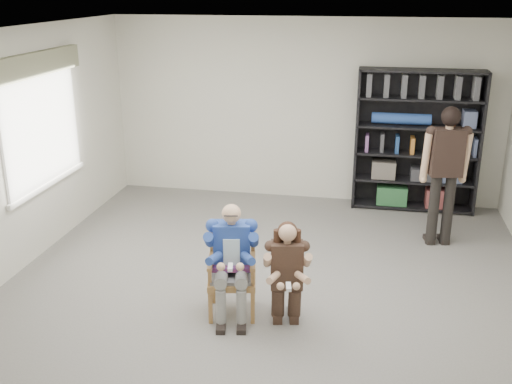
% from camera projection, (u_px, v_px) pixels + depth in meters
% --- Properties ---
extents(room_shell, '(6.00, 7.00, 2.80)m').
position_uv_depth(room_shell, '(264.00, 180.00, 5.96)').
color(room_shell, silver).
rests_on(room_shell, ground).
extents(floor, '(6.00, 7.00, 0.01)m').
position_uv_depth(floor, '(264.00, 303.00, 6.42)').
color(floor, slate).
rests_on(floor, ground).
extents(window_left, '(0.16, 2.00, 1.75)m').
position_uv_depth(window_left, '(42.00, 123.00, 7.34)').
color(window_left, white).
rests_on(window_left, room_shell).
extents(armchair, '(0.62, 0.61, 0.92)m').
position_uv_depth(armchair, '(232.00, 273.00, 6.10)').
color(armchair, olive).
rests_on(armchair, floor).
extents(seated_man, '(0.64, 0.80, 1.20)m').
position_uv_depth(seated_man, '(232.00, 260.00, 6.05)').
color(seated_man, '#2C4A92').
rests_on(seated_man, floor).
extents(kneeling_woman, '(0.59, 0.81, 1.10)m').
position_uv_depth(kneeling_woman, '(287.00, 275.00, 5.85)').
color(kneeling_woman, '#35241C').
rests_on(kneeling_woman, floor).
extents(bookshelf, '(1.80, 0.38, 2.10)m').
position_uv_depth(bookshelf, '(417.00, 141.00, 8.82)').
color(bookshelf, black).
rests_on(bookshelf, floor).
extents(standing_man, '(0.61, 0.41, 1.82)m').
position_uv_depth(standing_man, '(444.00, 178.00, 7.61)').
color(standing_man, black).
rests_on(standing_man, floor).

